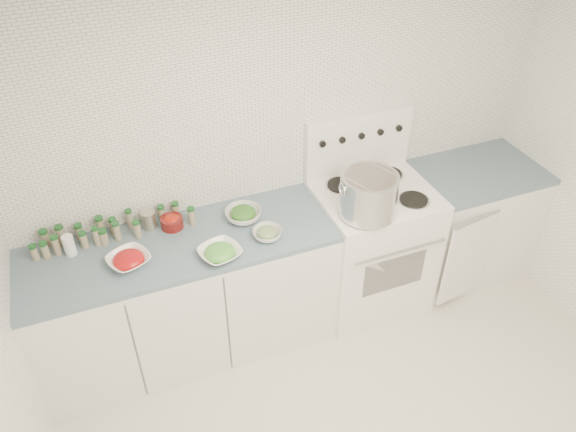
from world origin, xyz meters
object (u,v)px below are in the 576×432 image
object	(u,v)px
bowl_snowpea	(220,253)
stove	(370,243)
bowl_tomato	(129,260)
stock_pot	(369,193)

from	to	relation	value
bowl_snowpea	stove	bearing A→B (deg)	10.11
stove	bowl_tomato	xyz separation A→B (m)	(-1.60, -0.07, 0.44)
stove	stock_pot	bearing A→B (deg)	-132.06
bowl_snowpea	stock_pot	bearing A→B (deg)	0.75
stock_pot	bowl_snowpea	distance (m)	0.96
stove	bowl_snowpea	world-z (taller)	stove
stock_pot	bowl_snowpea	world-z (taller)	stock_pot
bowl_tomato	bowl_snowpea	world-z (taller)	bowl_snowpea
bowl_tomato	bowl_snowpea	bearing A→B (deg)	-14.96
stove	bowl_snowpea	size ratio (longest dim) A/B	4.71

